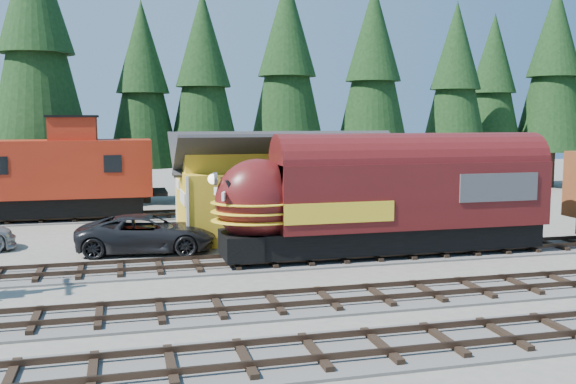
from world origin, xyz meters
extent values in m
plane|color=#6B665B|center=(0.00, 0.00, 0.00)|extent=(120.00, 120.00, 0.00)
cube|color=#4C4947|center=(10.00, 4.00, 0.04)|extent=(68.00, 3.20, 0.08)
cube|color=#38281E|center=(10.00, 3.28, 0.25)|extent=(68.00, 0.08, 0.16)
cube|color=#38281E|center=(10.00, 4.72, 0.25)|extent=(68.00, 0.08, 0.16)
cube|color=#4C4947|center=(-10.00, 18.00, 0.04)|extent=(32.00, 3.20, 0.08)
cube|color=#38281E|center=(-10.00, 17.28, 0.25)|extent=(32.00, 0.08, 0.16)
cube|color=#38281E|center=(-10.00, 18.72, 0.25)|extent=(32.00, 0.08, 0.16)
cube|color=gold|center=(0.00, 10.50, 1.70)|extent=(12.00, 6.00, 3.40)
cube|color=yellow|center=(0.00, 10.50, 4.12)|extent=(11.88, 3.30, 1.44)
cube|color=white|center=(-6.04, 9.50, 2.20)|extent=(0.06, 2.40, 0.60)
cone|color=black|center=(-14.08, 24.23, 11.07)|extent=(6.75, 6.75, 15.38)
cone|color=black|center=(-7.27, 25.15, 8.39)|extent=(5.12, 5.12, 11.66)
cone|color=black|center=(-3.07, 24.77, 8.89)|extent=(5.42, 5.42, 12.35)
cone|color=black|center=(3.24, 25.33, 9.83)|extent=(6.00, 6.00, 13.66)
cone|color=black|center=(9.72, 24.44, 9.49)|extent=(5.79, 5.79, 13.19)
cone|color=black|center=(16.82, 24.77, 8.93)|extent=(5.45, 5.45, 12.41)
cone|color=black|center=(22.35, 28.28, 8.83)|extent=(5.38, 5.38, 12.27)
cone|color=black|center=(27.33, 26.91, 10.32)|extent=(6.30, 6.30, 14.35)
cube|color=black|center=(2.57, 4.00, 0.84)|extent=(13.24, 2.37, 1.02)
cube|color=#521212|center=(3.31, 4.00, 2.75)|extent=(12.08, 2.79, 2.79)
ellipsoid|color=#521212|center=(-3.47, 4.00, 2.65)|extent=(3.53, 2.73, 3.44)
cube|color=#38383A|center=(6.75, 4.00, 3.07)|extent=(3.72, 2.85, 1.21)
sphere|color=white|center=(-5.31, 4.00, 3.58)|extent=(0.41, 0.41, 0.41)
cube|color=black|center=(-12.65, 18.00, 0.88)|extent=(9.91, 2.56, 1.10)
cube|color=maroon|center=(-12.65, 18.00, 3.08)|extent=(11.02, 3.19, 3.30)
cube|color=maroon|center=(-11.55, 18.00, 5.40)|extent=(2.64, 2.42, 1.32)
imported|color=black|center=(-7.83, 7.61, 0.85)|extent=(6.40, 3.48, 1.70)
camera|label=1|loc=(-8.77, -21.48, 6.01)|focal=40.00mm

